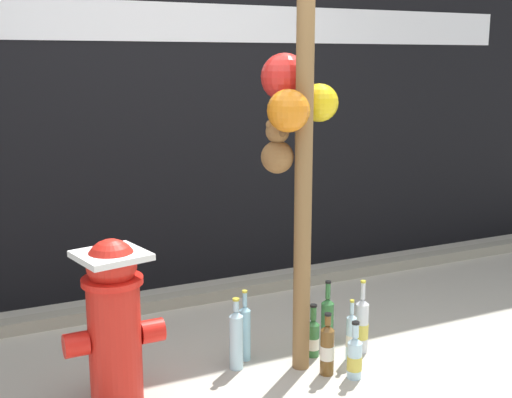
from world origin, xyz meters
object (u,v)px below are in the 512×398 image
Objects in this scene: bottle_1 at (327,349)px; bottle_6 at (327,319)px; fire_hydrant at (114,319)px; bottle_7 at (236,338)px; bottle_0 at (355,357)px; bottle_2 at (313,337)px; bottle_4 at (362,325)px; memorial_post at (299,50)px; bottle_5 at (351,337)px; bottle_3 at (245,331)px.

bottle_1 is 0.90× the size of bottle_6.
bottle_7 is at bearing 5.67° from fire_hydrant.
bottle_2 is (-0.06, 0.32, -0.00)m from bottle_0.
bottle_1 is at bearing -154.91° from bottle_4.
bottle_2 is 0.46m from bottle_7.
bottle_1 is 0.49m from bottle_7.
bottle_5 is (0.30, -0.10, -1.55)m from memorial_post.
bottle_4 reaches higher than bottle_7.
bottle_7 is (-0.61, 0.19, 0.03)m from bottle_5.
bottle_5 is (0.10, 0.18, 0.02)m from bottle_0.
bottle_5 is at bearing -40.73° from bottle_2.
bottle_0 is 0.78× the size of bottle_7.
bottle_2 is at bearing 165.72° from bottle_4.
bottle_0 is 1.02× the size of bottle_2.
bottle_0 is 0.46m from bottle_6.
bottle_0 is at bearing -42.81° from bottle_1.
memorial_post reaches higher than bottle_4.
bottle_3 is 1.15× the size of bottle_5.
bottle_5 is at bearing -26.77° from bottle_3.
bottle_4 is at bearing -60.98° from bottle_6.
memorial_post is 8.87× the size of bottle_1.
memorial_post is 1.59m from fire_hydrant.
bottle_4 is 0.22m from bottle_6.
bottle_1 is at bearing -101.46° from bottle_2.
fire_hydrant is 1.13m from bottle_1.
bottle_5 is (0.52, -0.26, -0.03)m from bottle_3.
bottle_4 reaches higher than bottle_0.
bottle_7 is (-0.73, 0.12, 0.01)m from bottle_4.
bottle_0 reaches higher than bottle_2.
bottle_5 is at bearing -92.06° from bottle_6.
bottle_0 is at bearing -14.39° from fire_hydrant.
bottle_3 is at bearing 132.37° from bottle_1.
bottle_7 is (0.67, 0.07, -0.26)m from fire_hydrant.
bottle_5 reaches higher than bottle_2.
bottle_0 is (1.18, -0.30, -0.31)m from fire_hydrant.
bottle_3 is at bearing 10.84° from fire_hydrant.
bottle_6 is 0.95× the size of bottle_7.
bottle_4 is 0.14m from bottle_5.
bottle_0 is 0.33m from bottle_4.
bottle_3 is (-0.36, 0.13, 0.05)m from bottle_2.
bottle_4 is 1.06× the size of bottle_7.
memorial_post reaches higher than fire_hydrant.
bottle_2 is at bearing -5.97° from bottle_7.
bottle_1 is 0.85× the size of bottle_3.
bottle_5 reaches higher than bottle_0.
bottle_4 is (0.42, -0.03, -1.53)m from memorial_post.
bottle_4 is at bearing -3.89° from memorial_post.
bottle_1 is (0.10, -0.18, -1.54)m from memorial_post.
bottle_4 is at bearing -2.13° from fire_hydrant.
fire_hydrant reaches higher than bottle_1.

